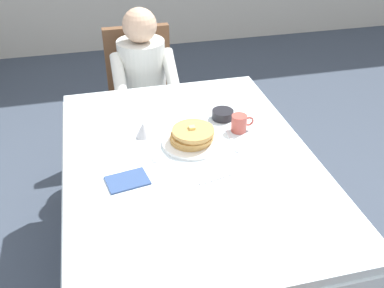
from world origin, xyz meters
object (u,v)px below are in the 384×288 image
Objects in this scene: bowl_butter at (223,114)px; fork_left_of_plate at (152,151)px; plate_breakfast at (192,142)px; dining_table_main at (190,174)px; breakfast_stack at (192,135)px; knife_right_of_plate at (232,140)px; chair_diner at (141,88)px; cup_coffee at (240,123)px; syrup_pitcher at (144,130)px; spoon_near_edge at (215,179)px; diner_person at (143,79)px.

bowl_butter reaches higher than fork_left_of_plate.
plate_breakfast is 2.55× the size of bowl_butter.
bowl_butter is (0.24, 0.30, 0.11)m from dining_table_main.
knife_right_of_plate is (0.19, -0.02, -0.05)m from breakfast_stack.
chair_diner is 0.95m from bowl_butter.
chair_diner is at bearing 109.27° from cup_coffee.
cup_coffee is 0.46m from syrup_pitcher.
plate_breakfast is at bearing 71.62° from dining_table_main.
cup_coffee reaches higher than syrup_pitcher.
plate_breakfast is 1.87× the size of spoon_near_edge.
bowl_butter is 0.42m from syrup_pitcher.
spoon_near_edge is (0.13, -1.35, 0.21)m from chair_diner.
syrup_pitcher is (-0.11, -0.79, 0.11)m from diner_person.
knife_right_of_plate is (0.29, -1.08, 0.21)m from chair_diner.
cup_coffee is 0.11m from knife_right_of_plate.
chair_diner is 5.17× the size of fork_left_of_plate.
breakfast_stack is at bearing 86.23° from knife_right_of_plate.
plate_breakfast is at bearing 95.33° from chair_diner.
cup_coffee is 0.57× the size of knife_right_of_plate.
dining_table_main is at bearing -150.20° from cup_coffee.
fork_left_of_plate is at bearing -173.99° from plate_breakfast.
diner_person is at bearing 19.94° from knife_right_of_plate.
spoon_near_edge is at bearing -83.66° from plate_breakfast.
breakfast_stack reaches higher than bowl_butter.
knife_right_of_plate and spoon_near_edge have the same top height.
fork_left_of_plate is (-0.15, 0.09, 0.09)m from dining_table_main.
dining_table_main is 8.47× the size of fork_left_of_plate.
breakfast_stack is 0.24m from syrup_pitcher.
diner_person reaches higher than bowl_butter.
dining_table_main is 0.40m from bowl_butter.
plate_breakfast is at bearing 82.88° from spoon_near_edge.
diner_person reaches higher than knife_right_of_plate.
syrup_pitcher is at bearing -169.99° from bowl_butter.
spoon_near_edge is at bearing -137.61° from fork_left_of_plate.
breakfast_stack is 1.06× the size of knife_right_of_plate.
dining_table_main is 7.62× the size of knife_right_of_plate.
chair_diner is 3.32× the size of plate_breakfast.
knife_right_of_plate is at bearing -6.39° from breakfast_stack.
knife_right_of_plate is (-0.06, -0.08, -0.04)m from cup_coffee.
syrup_pitcher reaches higher than dining_table_main.
fork_left_of_plate and spoon_near_edge have the same top height.
fork_left_of_plate is (-0.19, -0.02, -0.05)m from breakfast_stack.
knife_right_of_plate is at bearing -95.16° from bowl_butter.
spoon_near_edge is (0.22, -0.26, 0.00)m from fork_left_of_plate.
dining_table_main is at bearing -116.80° from fork_left_of_plate.
fork_left_of_plate is at bearing -151.90° from bowl_butter.
knife_right_of_plate is 1.33× the size of spoon_near_edge.
chair_diner is 1.09m from cup_coffee.
fork_left_of_plate is (-0.44, -0.08, -0.04)m from cup_coffee.
dining_table_main is at bearing 113.55° from knife_right_of_plate.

